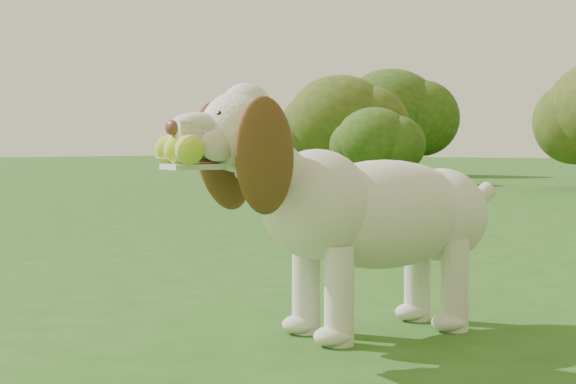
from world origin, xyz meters
The scene contains 5 objects.
ground centered at (0.00, 0.00, 0.00)m, with size 80.00×80.00×0.00m, color #264F16.
dog centered at (0.40, -0.48, 0.43)m, with size 0.73×1.20×0.81m.
shrub_a centered at (-5.25, 8.17, 0.70)m, with size 1.15×1.15×1.20m.
shrub_g centered at (-7.88, 12.75, 1.30)m, with size 2.14×2.14×2.22m.
shrub_e centered at (-6.43, 8.93, 1.05)m, with size 1.72×1.72×1.78m.
Camera 1 is at (2.03, -2.83, 0.62)m, focal length 55.00 mm.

